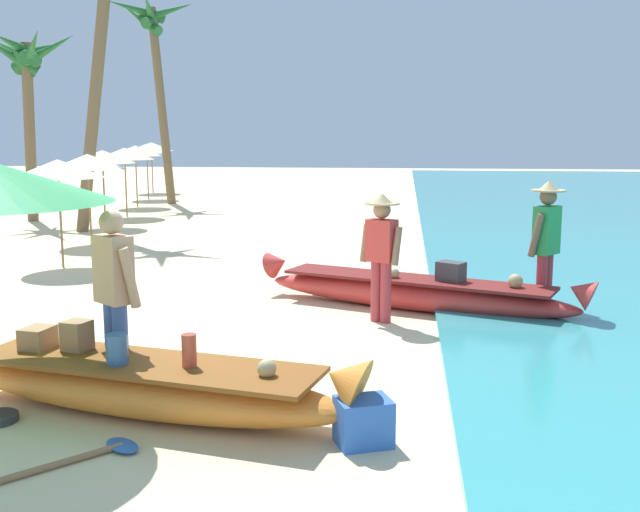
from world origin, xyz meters
TOP-DOWN VIEW (x-y plane):
  - ground_plane at (0.00, 0.00)m, footprint 80.00×80.00m
  - boat_orange_foreground at (0.66, -1.46)m, footprint 4.02×1.57m
  - boat_red_midground at (3.04, 2.70)m, footprint 4.54×2.23m
  - person_vendor_hatted at (2.59, 1.99)m, footprint 0.57×0.45m
  - person_tourist_customer at (0.27, -1.05)m, footprint 0.56×0.50m
  - person_vendor_assistant at (4.72, 2.57)m, footprint 0.51×0.56m
  - parasol_row_0 at (-3.15, 5.29)m, footprint 1.60×1.60m
  - parasol_row_1 at (-3.77, 8.03)m, footprint 1.60×1.60m
  - parasol_row_2 at (-4.53, 10.74)m, footprint 1.60×1.60m
  - parasol_row_3 at (-4.79, 12.98)m, footprint 1.60×1.60m
  - parasol_row_4 at (-5.43, 15.63)m, footprint 1.60×1.60m
  - parasol_row_5 at (-5.95, 18.24)m, footprint 1.60×1.60m
  - parasol_row_6 at (-6.65, 20.84)m, footprint 1.60×1.60m
  - palm_tree_leaning_seaward at (-6.87, 11.82)m, footprint 2.85×2.67m
  - palm_tree_mid_cluster at (-5.13, 16.86)m, footprint 2.68×2.95m
  - cooler_box at (2.58, -1.91)m, footprint 0.51×0.46m
  - paddle at (0.36, -2.60)m, footprint 1.35×1.44m

SIDE VIEW (x-z plane):
  - ground_plane at x=0.00m, z-range 0.00..0.00m
  - paddle at x=0.36m, z-range 0.00..0.06m
  - cooler_box at x=2.58m, z-range 0.00..0.37m
  - boat_red_midground at x=3.04m, z-range -0.10..0.60m
  - boat_orange_foreground at x=0.66m, z-range -0.11..0.66m
  - person_vendor_hatted at x=2.59m, z-range 0.13..1.77m
  - person_tourist_customer at x=0.27m, z-range 0.11..1.85m
  - person_vendor_assistant at x=4.72m, z-range 0.14..1.92m
  - parasol_row_0 at x=-3.15m, z-range 0.79..2.70m
  - parasol_row_1 at x=-3.77m, z-range 0.79..2.70m
  - parasol_row_2 at x=-4.53m, z-range 0.79..2.70m
  - parasol_row_3 at x=-4.79m, z-range 0.79..2.70m
  - parasol_row_4 at x=-5.43m, z-range 0.79..2.70m
  - parasol_row_5 at x=-5.95m, z-range 0.79..2.70m
  - parasol_row_6 at x=-6.65m, z-range 0.79..2.70m
  - palm_tree_leaning_seaward at x=-6.87m, z-range 1.55..6.49m
  - palm_tree_mid_cluster at x=-5.13m, z-range 1.91..8.44m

